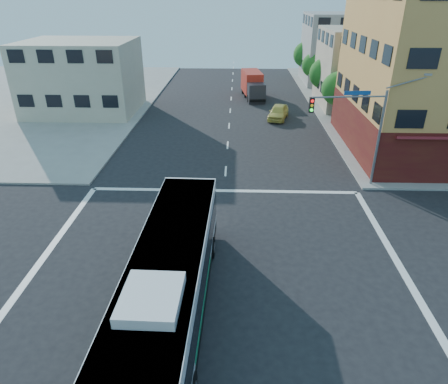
{
  "coord_description": "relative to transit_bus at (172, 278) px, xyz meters",
  "views": [
    {
      "loc": [
        0.87,
        -16.19,
        12.91
      ],
      "look_at": [
        0.16,
        4.33,
        2.52
      ],
      "focal_mm": 32.0,
      "sensor_mm": 36.0,
      "label": 1
    }
  ],
  "objects": [
    {
      "name": "building_east_far",
      "position": [
        18.82,
        50.71,
        3.07
      ],
      "size": [
        12.06,
        10.06,
        10.0
      ],
      "color": "gray",
      "rests_on": "ground"
    },
    {
      "name": "signal_mast_ne",
      "position": [
        10.92,
        13.35,
        3.04
      ],
      "size": [
        7.91,
        1.13,
        8.07
      ],
      "color": "slate",
      "rests_on": "ground"
    },
    {
      "name": "street_tree_c",
      "position": [
        13.74,
        46.66,
        1.52
      ],
      "size": [
        3.4,
        3.4,
        5.29
      ],
      "color": "#3A2815",
      "rests_on": "ground"
    },
    {
      "name": "parked_car",
      "position": [
        7.28,
        30.5,
        -1.15
      ],
      "size": [
        2.95,
        4.93,
        1.57
      ],
      "primitive_type": "imported",
      "rotation": [
        0.0,
        0.0,
        -0.25
      ],
      "color": "#D3C455",
      "rests_on": "ground"
    },
    {
      "name": "box_truck",
      "position": [
        4.7,
        40.34,
        -0.33
      ],
      "size": [
        3.11,
        7.56,
        3.3
      ],
      "rotation": [
        0.0,
        0.0,
        0.14
      ],
      "color": "#28282D",
      "rests_on": "ground"
    },
    {
      "name": "transit_bus",
      "position": [
        0.0,
        0.0,
        0.0
      ],
      "size": [
        3.2,
        13.42,
        3.96
      ],
      "rotation": [
        0.0,
        0.0,
        -0.02
      ],
      "color": "black",
      "rests_on": "ground"
    },
    {
      "name": "street_tree_a",
      "position": [
        13.74,
        30.66,
        1.65
      ],
      "size": [
        3.6,
        3.6,
        5.53
      ],
      "color": "#3A2815",
      "rests_on": "ground"
    },
    {
      "name": "street_tree_b",
      "position": [
        13.74,
        38.66,
        1.82
      ],
      "size": [
        3.8,
        3.8,
        5.79
      ],
      "color": "#3A2815",
      "rests_on": "ground"
    },
    {
      "name": "building_west",
      "position": [
        -15.18,
        32.71,
        2.07
      ],
      "size": [
        12.06,
        10.06,
        8.0
      ],
      "color": "#BFB89F",
      "rests_on": "ground"
    },
    {
      "name": "street_tree_d",
      "position": [
        13.74,
        54.66,
        1.94
      ],
      "size": [
        4.0,
        4.0,
        6.03
      ],
      "color": "#3A2815",
      "rests_on": "ground"
    },
    {
      "name": "building_east_near",
      "position": [
        18.82,
        36.71,
        2.57
      ],
      "size": [
        12.06,
        10.06,
        9.0
      ],
      "color": "#BAA68E",
      "rests_on": "ground"
    },
    {
      "name": "ground",
      "position": [
        1.84,
        2.73,
        -1.94
      ],
      "size": [
        120.0,
        120.0,
        0.0
      ],
      "primitive_type": "plane",
      "color": "black",
      "rests_on": "ground"
    }
  ]
}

